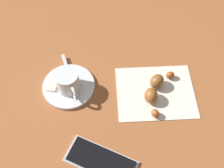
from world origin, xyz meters
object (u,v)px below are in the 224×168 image
(espresso_cup, at_px, (68,82))
(napkin, at_px, (156,92))
(saucer, at_px, (69,86))
(cell_phone, at_px, (101,161))
(teaspoon, at_px, (72,82))
(sugar_packet, at_px, (54,81))
(croissant, at_px, (155,89))

(espresso_cup, distance_m, napkin, 0.22)
(saucer, height_order, napkin, saucer)
(saucer, bearing_deg, cell_phone, 125.63)
(teaspoon, relative_size, sugar_packet, 2.16)
(espresso_cup, height_order, napkin, espresso_cup)
(cell_phone, bearing_deg, sugar_packet, -47.11)
(espresso_cup, xyz_separation_m, teaspoon, (-0.00, -0.02, -0.03))
(saucer, height_order, croissant, croissant)
(croissant, bearing_deg, teaspoon, 4.81)
(teaspoon, distance_m, napkin, 0.21)
(teaspoon, distance_m, cell_phone, 0.21)
(saucer, height_order, cell_phone, cell_phone)
(napkin, bearing_deg, cell_phone, 64.24)
(napkin, relative_size, cell_phone, 1.17)
(croissant, bearing_deg, espresso_cup, 8.86)
(espresso_cup, relative_size, sugar_packet, 1.26)
(espresso_cup, bearing_deg, croissant, -171.14)
(croissant, bearing_deg, napkin, -131.26)
(sugar_packet, bearing_deg, espresso_cup, 76.68)
(saucer, relative_size, cell_phone, 0.79)
(saucer, xyz_separation_m, espresso_cup, (-0.00, 0.01, 0.03))
(croissant, bearing_deg, cell_phone, 64.53)
(saucer, height_order, sugar_packet, sugar_packet)
(cell_phone, bearing_deg, croissant, -115.47)
(teaspoon, bearing_deg, saucer, 50.00)
(cell_phone, bearing_deg, napkin, -115.76)
(sugar_packet, relative_size, napkin, 0.31)
(teaspoon, xyz_separation_m, sugar_packet, (0.04, 0.01, 0.00))
(sugar_packet, distance_m, cell_phone, 0.23)
(teaspoon, relative_size, croissant, 0.90)
(espresso_cup, relative_size, napkin, 0.39)
(saucer, distance_m, teaspoon, 0.01)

